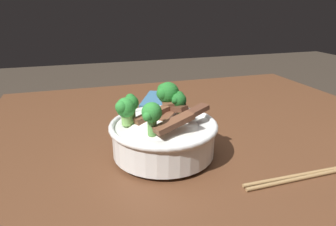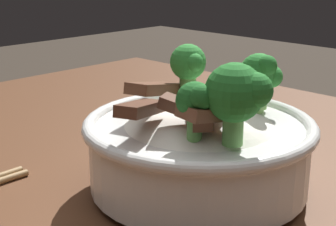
# 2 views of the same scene
# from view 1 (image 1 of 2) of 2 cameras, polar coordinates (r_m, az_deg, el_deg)

# --- Properties ---
(dining_table) EXTENTS (1.11, 1.08, 0.75)m
(dining_table) POSITION_cam_1_polar(r_m,az_deg,el_deg) (0.72, 9.26, -14.06)
(dining_table) COLOR #56331E
(dining_table) RESTS_ON ground
(rice_bowl) EXTENTS (0.22, 0.22, 0.14)m
(rice_bowl) POSITION_cam_1_polar(r_m,az_deg,el_deg) (0.59, -1.01, -3.91)
(rice_bowl) COLOR white
(rice_bowl) RESTS_ON dining_table
(chopsticks_pair) EXTENTS (0.02, 0.21, 0.01)m
(chopsticks_pair) POSITION_cam_1_polar(r_m,az_deg,el_deg) (0.58, 24.03, -11.42)
(chopsticks_pair) COLOR #9E7A4C
(chopsticks_pair) RESTS_ON dining_table
(folded_napkin) EXTENTS (0.18, 0.15, 0.01)m
(folded_napkin) POSITION_cam_1_polar(r_m,az_deg,el_deg) (0.94, -1.79, 2.71)
(folded_napkin) COLOR #386689
(folded_napkin) RESTS_ON dining_table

